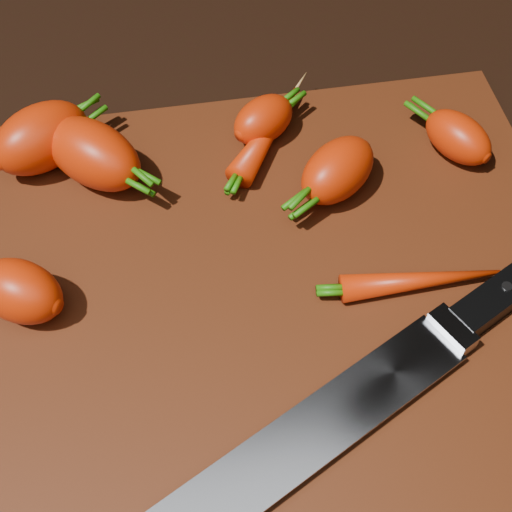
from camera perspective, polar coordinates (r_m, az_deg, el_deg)
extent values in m
cube|color=black|center=(0.55, 0.17, -2.92)|extent=(2.00, 2.00, 0.01)
cube|color=#4E200C|center=(0.54, 0.18, -2.30)|extent=(0.50, 0.40, 0.01)
ellipsoid|color=#C22300|center=(0.62, -16.82, 9.03)|extent=(0.10, 0.09, 0.05)
ellipsoid|color=#C22300|center=(0.53, -18.39, -2.69)|extent=(0.08, 0.07, 0.05)
ellipsoid|color=#C22300|center=(0.60, -12.91, 7.98)|extent=(0.10, 0.10, 0.05)
ellipsoid|color=#C22300|center=(0.58, 6.56, 6.83)|extent=(0.09, 0.08, 0.05)
ellipsoid|color=#C22300|center=(0.62, 0.60, 10.85)|extent=(0.07, 0.06, 0.04)
ellipsoid|color=#C22300|center=(0.63, 15.87, 9.13)|extent=(0.06, 0.07, 0.04)
ellipsoid|color=#C22300|center=(0.62, 1.01, 9.96)|extent=(0.09, 0.11, 0.02)
ellipsoid|color=#C22300|center=(0.54, 13.09, -1.91)|extent=(0.12, 0.03, 0.02)
cube|color=gray|center=(0.48, 5.46, -13.28)|extent=(0.03, 0.04, 0.02)
cube|color=black|center=(0.50, 11.96, -8.47)|extent=(0.13, 0.08, 0.02)
cylinder|color=#B2B2B7|center=(0.49, 10.44, -9.26)|extent=(0.01, 0.01, 0.00)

